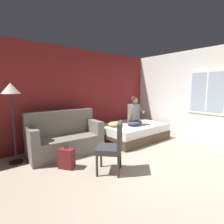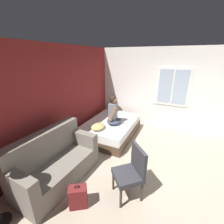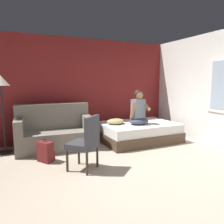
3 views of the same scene
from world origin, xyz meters
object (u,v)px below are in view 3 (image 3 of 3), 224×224
object	(u,v)px
bed	(138,132)
backpack	(46,152)
side_chair	(86,141)
person_seated	(139,110)
floor_lamp	(1,88)
throw_pillow	(116,121)
couch	(54,132)
cell_phone	(156,125)

from	to	relation	value
bed	backpack	xyz separation A→B (m)	(-2.46, -0.55, -0.04)
side_chair	person_seated	size ratio (longest dim) A/B	1.12
backpack	floor_lamp	bearing A→B (deg)	128.87
backpack	bed	bearing A→B (deg)	12.69
throw_pillow	bed	bearing A→B (deg)	-9.92
couch	side_chair	world-z (taller)	couch
bed	cell_phone	world-z (taller)	cell_phone
bed	floor_lamp	xyz separation A→B (m)	(-3.20, 0.37, 1.19)
backpack	throw_pillow	bearing A→B (deg)	19.71
side_chair	floor_lamp	size ratio (longest dim) A/B	0.58
couch	cell_phone	size ratio (longest dim) A/B	12.12
throw_pillow	floor_lamp	distance (m)	2.74
bed	couch	world-z (taller)	couch
bed	backpack	bearing A→B (deg)	-167.31
person_seated	backpack	bearing A→B (deg)	-170.10
bed	throw_pillow	xyz separation A→B (m)	(-0.61, 0.11, 0.31)
throw_pillow	cell_phone	size ratio (longest dim) A/B	3.33
side_chair	person_seated	distance (m)	2.13
throw_pillow	floor_lamp	xyz separation A→B (m)	(-2.58, 0.26, 0.88)
bed	throw_pillow	bearing A→B (deg)	170.08
bed	person_seated	xyz separation A→B (m)	(-0.09, -0.14, 0.60)
bed	floor_lamp	distance (m)	3.43
side_chair	cell_phone	size ratio (longest dim) A/B	6.81
couch	floor_lamp	distance (m)	1.48
backpack	throw_pillow	size ratio (longest dim) A/B	0.95
backpack	cell_phone	bearing A→B (deg)	2.86
cell_phone	couch	bearing A→B (deg)	-166.29
bed	floor_lamp	size ratio (longest dim) A/B	1.16
couch	cell_phone	distance (m)	2.51
bed	backpack	size ratio (longest dim) A/B	4.29
person_seated	floor_lamp	distance (m)	3.21
backpack	floor_lamp	distance (m)	1.71
couch	bed	bearing A→B (deg)	-6.19
person_seated	throw_pillow	size ratio (longest dim) A/B	1.82
bed	couch	xyz separation A→B (m)	(-2.14, 0.23, 0.16)
floor_lamp	bed	bearing A→B (deg)	-6.54
backpack	person_seated	bearing A→B (deg)	9.90
side_chair	backpack	bearing A→B (deg)	129.21
bed	cell_phone	bearing A→B (deg)	-56.55
couch	cell_phone	bearing A→B (deg)	-15.02
cell_phone	floor_lamp	xyz separation A→B (m)	(-3.47, 0.78, 0.94)
cell_phone	side_chair	bearing A→B (deg)	-129.26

